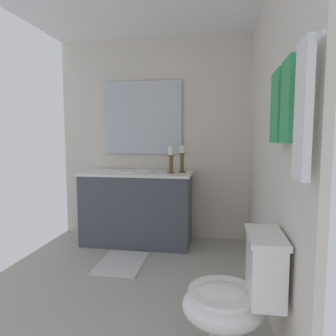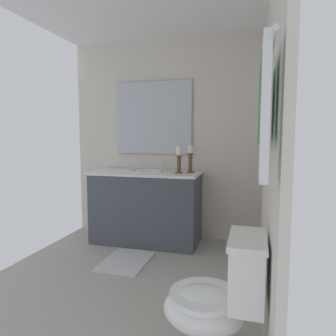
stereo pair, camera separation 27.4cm
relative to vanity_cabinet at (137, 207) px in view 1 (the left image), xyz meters
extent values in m
cube|color=#B2ADA3|center=(0.98, 0.14, -0.44)|extent=(2.61, 2.38, 0.02)
cube|color=silver|center=(0.98, 1.33, 0.80)|extent=(2.61, 0.04, 2.45)
cube|color=silver|center=(-0.33, 0.14, 0.80)|extent=(0.04, 2.38, 2.45)
cube|color=#474C56|center=(0.00, 0.00, -0.02)|extent=(0.55, 1.25, 0.82)
cube|color=white|center=(0.00, 0.00, 0.41)|extent=(0.58, 1.28, 0.03)
sphere|color=black|center=(-0.10, -0.64, 0.02)|extent=(0.02, 0.02, 0.02)
sphere|color=black|center=(0.10, -0.64, 0.02)|extent=(0.02, 0.02, 0.02)
ellipsoid|color=white|center=(0.00, 0.00, 0.37)|extent=(0.38, 0.30, 0.11)
torus|color=white|center=(0.00, 0.00, 0.43)|extent=(0.40, 0.40, 0.02)
cylinder|color=silver|center=(0.00, 0.19, 0.49)|extent=(0.02, 0.02, 0.14)
cube|color=silver|center=(-0.28, 0.00, 1.07)|extent=(0.02, 0.98, 0.89)
cylinder|color=brown|center=(-0.04, 0.53, 0.43)|extent=(0.09, 0.09, 0.01)
cylinder|color=brown|center=(-0.04, 0.53, 0.53)|extent=(0.04, 0.04, 0.21)
cylinder|color=brown|center=(-0.04, 0.53, 0.64)|extent=(0.08, 0.08, 0.01)
cylinder|color=white|center=(-0.04, 0.53, 0.69)|extent=(0.06, 0.06, 0.09)
cylinder|color=brown|center=(0.03, 0.41, 0.43)|extent=(0.09, 0.09, 0.01)
cylinder|color=brown|center=(0.03, 0.41, 0.52)|extent=(0.04, 0.04, 0.19)
cylinder|color=brown|center=(0.03, 0.41, 0.62)|extent=(0.08, 0.08, 0.01)
cylinder|color=white|center=(0.03, 0.41, 0.68)|extent=(0.06, 0.06, 0.10)
ellipsoid|color=white|center=(1.81, 0.98, -0.11)|extent=(0.38, 0.46, 0.24)
cylinder|color=white|center=(1.81, 0.98, -0.03)|extent=(0.39, 0.39, 0.03)
cube|color=white|center=(1.81, 1.20, 0.13)|extent=(0.36, 0.17, 0.32)
cube|color=white|center=(1.81, 1.20, 0.31)|extent=(0.38, 0.19, 0.03)
cylinder|color=silver|center=(1.97, 1.27, 1.17)|extent=(0.83, 0.02, 0.02)
cube|color=#389E59|center=(1.69, 1.25, 1.00)|extent=(0.23, 0.03, 0.39)
cube|color=#389E59|center=(1.97, 1.25, 1.00)|extent=(0.19, 0.03, 0.38)
cube|color=white|center=(2.25, 1.25, 0.93)|extent=(0.16, 0.03, 0.52)
cube|color=silver|center=(0.62, 0.00, -0.42)|extent=(0.60, 0.44, 0.02)
camera|label=1|loc=(3.47, 0.94, 0.84)|focal=33.00mm
camera|label=2|loc=(3.41, 1.21, 0.84)|focal=33.00mm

